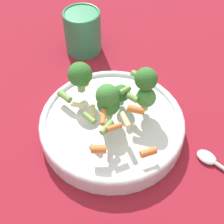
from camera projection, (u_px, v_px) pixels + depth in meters
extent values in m
plane|color=maroon|center=(112.00, 131.00, 0.58)|extent=(3.00, 3.00, 0.00)
cylinder|color=silver|center=(112.00, 126.00, 0.57)|extent=(0.26, 0.26, 0.03)
torus|color=silver|center=(112.00, 120.00, 0.56)|extent=(0.26, 0.26, 0.01)
cylinder|color=#8CB766|center=(119.00, 100.00, 0.57)|extent=(0.01, 0.01, 0.01)
sphere|color=#33722D|center=(119.00, 92.00, 0.56)|extent=(0.03, 0.03, 0.03)
cylinder|color=#8CB766|center=(108.00, 106.00, 0.54)|extent=(0.01, 0.01, 0.02)
sphere|color=#3D8438|center=(108.00, 95.00, 0.52)|extent=(0.04, 0.04, 0.04)
cylinder|color=#8CB766|center=(108.00, 114.00, 0.55)|extent=(0.01, 0.01, 0.02)
sphere|color=#33722D|center=(108.00, 104.00, 0.53)|extent=(0.04, 0.04, 0.04)
cylinder|color=#8CB766|center=(145.00, 90.00, 0.54)|extent=(0.01, 0.01, 0.02)
sphere|color=#33722D|center=(146.00, 79.00, 0.52)|extent=(0.04, 0.04, 0.04)
cylinder|color=#8CB766|center=(81.00, 86.00, 0.58)|extent=(0.02, 0.02, 0.02)
sphere|color=#33722D|center=(80.00, 74.00, 0.55)|extent=(0.04, 0.04, 0.04)
cylinder|color=#8CB766|center=(145.00, 106.00, 0.56)|extent=(0.01, 0.01, 0.01)
sphere|color=#479342|center=(146.00, 97.00, 0.54)|extent=(0.04, 0.04, 0.04)
cylinder|color=orange|center=(102.00, 117.00, 0.50)|extent=(0.02, 0.03, 0.01)
cylinder|color=#729E4C|center=(65.00, 96.00, 0.57)|extent=(0.03, 0.02, 0.01)
cylinder|color=orange|center=(148.00, 152.00, 0.49)|extent=(0.03, 0.03, 0.01)
cylinder|color=#729E4C|center=(107.00, 127.00, 0.49)|extent=(0.01, 0.03, 0.01)
cylinder|color=#729E4C|center=(89.00, 118.00, 0.51)|extent=(0.03, 0.02, 0.01)
cylinder|color=orange|center=(99.00, 149.00, 0.49)|extent=(0.03, 0.02, 0.01)
cylinder|color=orange|center=(114.00, 127.00, 0.49)|extent=(0.02, 0.02, 0.01)
cylinder|color=beige|center=(93.00, 110.00, 0.55)|extent=(0.02, 0.02, 0.01)
cylinder|color=orange|center=(85.00, 79.00, 0.56)|extent=(0.03, 0.03, 0.01)
cylinder|color=orange|center=(136.00, 110.00, 0.52)|extent=(0.03, 0.02, 0.01)
cylinder|color=beige|center=(125.00, 120.00, 0.50)|extent=(0.03, 0.03, 0.01)
cylinder|color=#729E4C|center=(137.00, 75.00, 0.59)|extent=(0.02, 0.02, 0.01)
cylinder|color=#729E4C|center=(132.00, 98.00, 0.53)|extent=(0.02, 0.02, 0.01)
cylinder|color=beige|center=(78.00, 105.00, 0.56)|extent=(0.03, 0.01, 0.01)
cylinder|color=#729E4C|center=(125.00, 90.00, 0.54)|extent=(0.02, 0.02, 0.01)
cylinder|color=#2D7F51|center=(83.00, 32.00, 0.71)|extent=(0.08, 0.08, 0.09)
torus|color=#2D7F51|center=(81.00, 13.00, 0.67)|extent=(0.08, 0.08, 0.01)
ellipsoid|color=silver|center=(207.00, 157.00, 0.54)|extent=(0.04, 0.04, 0.01)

